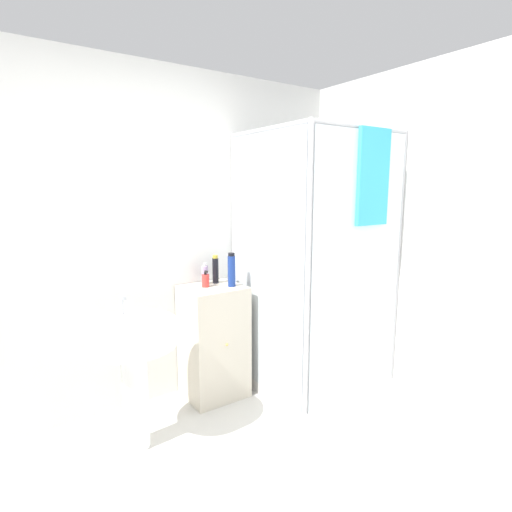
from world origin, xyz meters
TOP-DOWN VIEW (x-y plane):
  - wall_back at (0.00, 1.70)m, footprint 6.40×0.06m
  - wall_right at (1.70, 0.00)m, footprint 0.06×6.40m
  - shower_enclosure at (1.13, 1.11)m, footprint 0.96×0.99m
  - vanity_cabinet at (0.42, 1.47)m, footprint 0.45×0.42m
  - sink at (-0.29, 1.17)m, footprint 0.54×0.54m
  - soap_dispenser at (0.38, 1.49)m, footprint 0.06×0.06m
  - shampoo_bottle_tall_black at (0.50, 1.55)m, footprint 0.05×0.05m
  - shampoo_bottle_blue at (0.55, 1.39)m, footprint 0.06×0.06m
  - lotion_bottle_white at (0.42, 1.57)m, footprint 0.05×0.05m

SIDE VIEW (x-z plane):
  - vanity_cabinet at x=0.42m, z-range 0.00..0.88m
  - shower_enclosure at x=1.13m, z-range -0.49..1.56m
  - sink at x=-0.29m, z-range 0.16..1.12m
  - soap_dispenser at x=0.38m, z-range 0.87..1.00m
  - lotion_bottle_white at x=0.42m, z-range 0.87..1.04m
  - shampoo_bottle_tall_black at x=0.50m, z-range 0.88..1.10m
  - shampoo_bottle_blue at x=0.55m, z-range 0.88..1.14m
  - wall_back at x=0.00m, z-range 0.00..2.50m
  - wall_right at x=1.70m, z-range 0.00..2.50m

